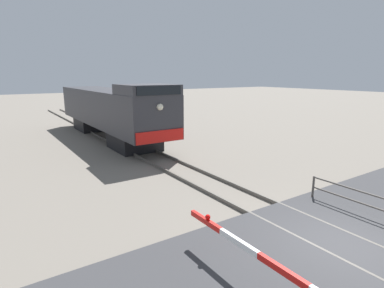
{
  "coord_description": "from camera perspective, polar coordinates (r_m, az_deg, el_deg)",
  "views": [
    {
      "loc": [
        -7.72,
        -3.95,
        4.67
      ],
      "look_at": [
        -1.05,
        5.98,
        1.97
      ],
      "focal_mm": 29.17,
      "sensor_mm": 36.0,
      "label": 1
    }
  ],
  "objects": [
    {
      "name": "ground_plane",
      "position": [
        9.85,
        26.53,
        -17.03
      ],
      "size": [
        160.0,
        160.0,
        0.0
      ],
      "primitive_type": "plane",
      "color": "slate"
    },
    {
      "name": "rail_track_left",
      "position": [
        9.26,
        24.24,
        -18.25
      ],
      "size": [
        0.08,
        80.0,
        0.15
      ],
      "primitive_type": "cube",
      "color": "#59544C",
      "rests_on": "ground_plane"
    },
    {
      "name": "rail_track_right",
      "position": [
        10.39,
        28.62,
        -15.2
      ],
      "size": [
        0.08,
        80.0,
        0.15
      ],
      "primitive_type": "cube",
      "color": "#59544C",
      "rests_on": "ground_plane"
    },
    {
      "name": "road_surface",
      "position": [
        9.82,
        26.58,
        -16.65
      ],
      "size": [
        36.0,
        6.02,
        0.15
      ],
      "primitive_type": "cube",
      "color": "#38383A",
      "rests_on": "ground_plane"
    },
    {
      "name": "locomotive",
      "position": [
        23.57,
        -14.64,
        6.1
      ],
      "size": [
        3.0,
        15.84,
        4.1
      ],
      "color": "black",
      "rests_on": "ground_plane"
    },
    {
      "name": "guard_railing",
      "position": [
        11.97,
        26.6,
        -8.46
      ],
      "size": [
        0.08,
        2.76,
        0.95
      ],
      "color": "#4C4742",
      "rests_on": "ground_plane"
    }
  ]
}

